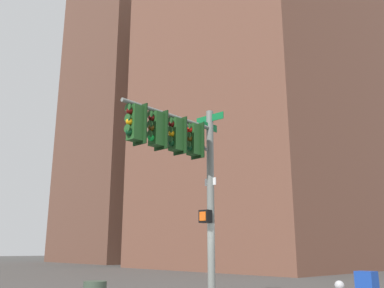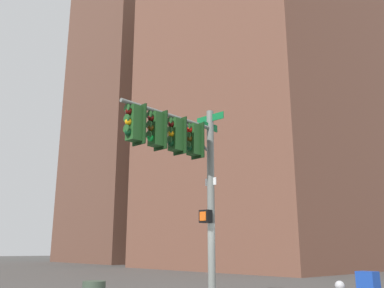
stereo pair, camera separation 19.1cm
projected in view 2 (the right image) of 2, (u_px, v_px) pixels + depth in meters
The scene contains 5 objects.
signal_pole_assembly at pixel (183, 157), 12.72m from camera, with size 4.10×1.17×6.26m.
building_brick_nearside at pixel (275, 86), 44.30m from camera, with size 23.40×19.65×37.31m, color brown.
building_brick_midblock at pixel (146, 108), 62.78m from camera, with size 19.28×16.38×44.83m, color brown.
building_glass_tower at pixel (203, 81), 70.43m from camera, with size 23.09×24.05×58.89m, color #9EC6C1.
building_brick_farside at pixel (373, 116), 71.65m from camera, with size 16.89×15.90×48.03m, color brown.
Camera 2 is at (8.87, 9.27, 1.71)m, focal length 38.74 mm.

